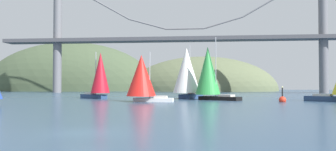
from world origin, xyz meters
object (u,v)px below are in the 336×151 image
sailboat_crimson_sail (100,75)px  channel_buoy (282,100)px  sailboat_red_spinnaker (142,77)px  sailboat_green_sail (209,72)px  sailboat_white_mainsail (187,72)px

sailboat_crimson_sail → channel_buoy: (31.59, -9.34, -4.19)m
sailboat_red_spinnaker → sailboat_green_sail: sailboat_green_sail is taller
sailboat_red_spinnaker → channel_buoy: sailboat_red_spinnaker is taller
sailboat_crimson_sail → sailboat_white_mainsail: sailboat_white_mainsail is taller
sailboat_green_sail → sailboat_white_mainsail: size_ratio=1.07×
sailboat_crimson_sail → channel_buoy: 33.21m
sailboat_red_spinnaker → sailboat_white_mainsail: (6.40, 11.58, 1.16)m
sailboat_red_spinnaker → sailboat_green_sail: size_ratio=0.71×
sailboat_red_spinnaker → sailboat_crimson_sail: size_ratio=0.87×
sailboat_green_sail → sailboat_white_mainsail: bearing=137.2°
sailboat_red_spinnaker → channel_buoy: 21.87m
sailboat_white_mainsail → channel_buoy: (15.15, -10.25, -4.68)m
sailboat_crimson_sail → channel_buoy: bearing=-16.5°
sailboat_white_mainsail → sailboat_crimson_sail: bearing=-176.8°
sailboat_red_spinnaker → sailboat_crimson_sail: 14.67m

